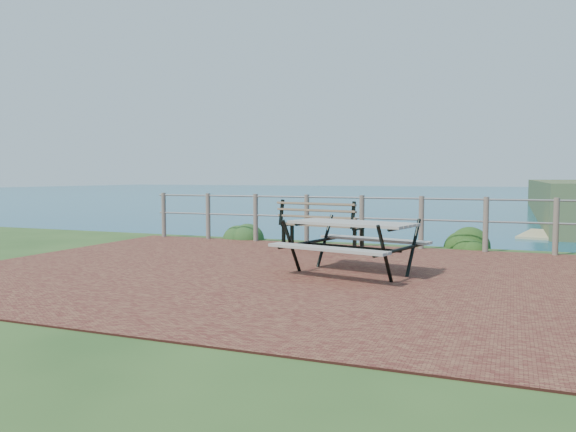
% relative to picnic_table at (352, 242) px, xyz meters
% --- Properties ---
extents(ground, '(10.00, 7.00, 0.12)m').
position_rel_picnic_table_xyz_m(ground, '(-0.66, -0.20, -0.47)').
color(ground, '#5E271E').
rests_on(ground, ground).
extents(ocean, '(1200.00, 1200.00, 0.00)m').
position_rel_picnic_table_xyz_m(ocean, '(-0.66, 199.80, -0.47)').
color(ocean, '#146C7A').
rests_on(ocean, ground).
extents(safety_railing, '(9.40, 0.10, 1.00)m').
position_rel_picnic_table_xyz_m(safety_railing, '(-0.66, 3.15, 0.10)').
color(safety_railing, '#6B5B4C').
rests_on(safety_railing, ground).
extents(picnic_table, '(1.85, 1.47, 0.73)m').
position_rel_picnic_table_xyz_m(picnic_table, '(0.00, 0.00, 0.00)').
color(picnic_table, gray).
rests_on(picnic_table, ground).
extents(park_bench, '(1.69, 0.71, 0.93)m').
position_rel_picnic_table_xyz_m(park_bench, '(-1.26, 2.44, 0.14)').
color(park_bench, brown).
rests_on(park_bench, ground).
extents(shrub_lip_west, '(0.77, 0.77, 0.51)m').
position_rel_picnic_table_xyz_m(shrub_lip_west, '(-3.58, 3.66, -0.47)').
color(shrub_lip_west, '#1C4B1F').
rests_on(shrub_lip_west, ground).
extents(shrub_lip_east, '(0.84, 0.84, 0.61)m').
position_rel_picnic_table_xyz_m(shrub_lip_east, '(1.27, 3.75, -0.47)').
color(shrub_lip_east, '#1E4314').
rests_on(shrub_lip_east, ground).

